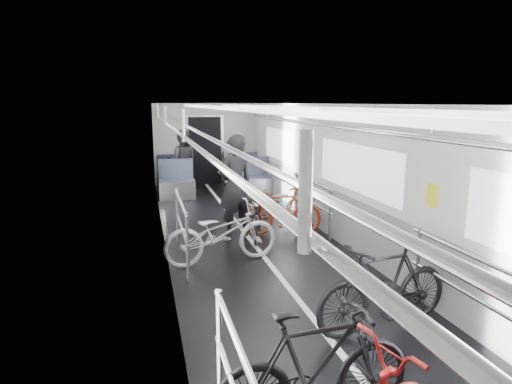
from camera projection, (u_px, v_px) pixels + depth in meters
car_shell at (242, 172)px, 8.63m from camera, size 3.02×14.01×2.41m
bike_left_mid at (315, 368)px, 3.39m from camera, size 1.64×0.57×0.97m
bike_left_far at (221, 233)px, 6.94m from camera, size 1.86×0.88×0.94m
bike_right_near at (384, 286)px, 4.86m from camera, size 1.73×0.74×1.01m
bike_right_mid at (272, 205)px, 8.98m from camera, size 1.68×0.61×0.88m
bike_right_far at (282, 211)px, 8.41m from camera, size 1.52×0.59×0.89m
bike_aisle at (259, 214)px, 8.30m from camera, size 1.01×1.69×0.84m
person_standing at (235, 187)px, 8.20m from camera, size 0.79×0.64×1.87m
person_seated at (182, 161)px, 12.41m from camera, size 0.92×0.77×1.70m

